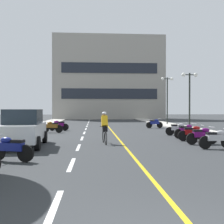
# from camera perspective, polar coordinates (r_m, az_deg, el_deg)

# --- Properties ---
(ground_plane) EXTENTS (140.00, 140.00, 0.00)m
(ground_plane) POSITION_cam_1_polar(r_m,az_deg,el_deg) (24.09, -0.83, -3.75)
(ground_plane) COLOR #2D3033
(curb_left) EXTENTS (2.40, 72.00, 0.12)m
(curb_left) POSITION_cam_1_polar(r_m,az_deg,el_deg) (27.69, -16.24, -3.09)
(curb_left) COLOR #B7B2A8
(curb_left) RESTS_ON ground
(curb_right) EXTENTS (2.40, 72.00, 0.12)m
(curb_right) POSITION_cam_1_polar(r_m,az_deg,el_deg) (28.34, 13.56, -3.00)
(curb_right) COLOR #B7B2A8
(curb_right) RESTS_ON ground
(lane_dash_0) EXTENTS (0.14, 2.20, 0.01)m
(lane_dash_0) POSITION_cam_1_polar(r_m,az_deg,el_deg) (5.37, -12.22, -19.29)
(lane_dash_0) COLOR silver
(lane_dash_0) RESTS_ON ground
(lane_dash_1) EXTENTS (0.14, 2.20, 0.01)m
(lane_dash_1) POSITION_cam_1_polar(r_m,az_deg,el_deg) (9.20, -8.52, -10.84)
(lane_dash_1) COLOR silver
(lane_dash_1) RESTS_ON ground
(lane_dash_2) EXTENTS (0.14, 2.20, 0.01)m
(lane_dash_2) POSITION_cam_1_polar(r_m,az_deg,el_deg) (13.14, -7.09, -7.39)
(lane_dash_2) COLOR silver
(lane_dash_2) RESTS_ON ground
(lane_dash_3) EXTENTS (0.14, 2.20, 0.01)m
(lane_dash_3) POSITION_cam_1_polar(r_m,az_deg,el_deg) (17.11, -6.32, -5.53)
(lane_dash_3) COLOR silver
(lane_dash_3) RESTS_ON ground
(lane_dash_4) EXTENTS (0.14, 2.20, 0.01)m
(lane_dash_4) POSITION_cam_1_polar(r_m,az_deg,el_deg) (21.08, -5.85, -4.37)
(lane_dash_4) COLOR silver
(lane_dash_4) RESTS_ON ground
(lane_dash_5) EXTENTS (0.14, 2.20, 0.01)m
(lane_dash_5) POSITION_cam_1_polar(r_m,az_deg,el_deg) (25.07, -5.53, -3.58)
(lane_dash_5) COLOR silver
(lane_dash_5) RESTS_ON ground
(lane_dash_6) EXTENTS (0.14, 2.20, 0.01)m
(lane_dash_6) POSITION_cam_1_polar(r_m,az_deg,el_deg) (29.06, -5.30, -3.01)
(lane_dash_6) COLOR silver
(lane_dash_6) RESTS_ON ground
(lane_dash_7) EXTENTS (0.14, 2.20, 0.01)m
(lane_dash_7) POSITION_cam_1_polar(r_m,az_deg,el_deg) (33.05, -5.12, -2.57)
(lane_dash_7) COLOR silver
(lane_dash_7) RESTS_ON ground
(lane_dash_8) EXTENTS (0.14, 2.20, 0.01)m
(lane_dash_8) POSITION_cam_1_polar(r_m,az_deg,el_deg) (37.04, -4.98, -2.23)
(lane_dash_8) COLOR silver
(lane_dash_8) RESTS_ON ground
(lane_dash_9) EXTENTS (0.14, 2.20, 0.01)m
(lane_dash_9) POSITION_cam_1_polar(r_m,az_deg,el_deg) (41.04, -4.87, -1.95)
(lane_dash_9) COLOR silver
(lane_dash_9) RESTS_ON ground
(lane_dash_10) EXTENTS (0.14, 2.20, 0.01)m
(lane_dash_10) POSITION_cam_1_polar(r_m,az_deg,el_deg) (45.03, -4.78, -1.73)
(lane_dash_10) COLOR silver
(lane_dash_10) RESTS_ON ground
(lane_dash_11) EXTENTS (0.14, 2.20, 0.01)m
(lane_dash_11) POSITION_cam_1_polar(r_m,az_deg,el_deg) (49.03, -4.70, -1.54)
(lane_dash_11) COLOR silver
(lane_dash_11) RESTS_ON ground
(centre_line_yellow) EXTENTS (0.12, 66.00, 0.01)m
(centre_line_yellow) POSITION_cam_1_polar(r_m,az_deg,el_deg) (27.10, -0.63, -3.26)
(centre_line_yellow) COLOR gold
(centre_line_yellow) RESTS_ON ground
(office_building) EXTENTS (20.26, 6.33, 15.26)m
(office_building) POSITION_cam_1_polar(r_m,az_deg,el_deg) (51.50, -0.68, 7.06)
(office_building) COLOR #9E998E
(office_building) RESTS_ON ground
(street_lamp_mid) EXTENTS (1.46, 0.36, 4.93)m
(street_lamp_mid) POSITION_cam_1_polar(r_m,az_deg,el_deg) (24.91, 16.02, 4.98)
(street_lamp_mid) COLOR black
(street_lamp_mid) RESTS_ON curb_right
(street_lamp_far) EXTENTS (1.46, 0.36, 5.44)m
(street_lamp_far) POSITION_cam_1_polar(r_m,az_deg,el_deg) (32.35, 11.56, 4.55)
(street_lamp_far) COLOR black
(street_lamp_far) RESTS_ON curb_right
(parked_car_near) EXTENTS (2.14, 4.30, 1.82)m
(parked_car_near) POSITION_cam_1_polar(r_m,az_deg,el_deg) (13.92, -18.11, -3.19)
(parked_car_near) COLOR black
(parked_car_near) RESTS_ON ground
(motorcycle_2) EXTENTS (1.66, 0.73, 0.92)m
(motorcycle_2) POSITION_cam_1_polar(r_m,az_deg,el_deg) (10.15, -20.50, -7.11)
(motorcycle_2) COLOR black
(motorcycle_2) RESTS_ON ground
(motorcycle_3) EXTENTS (1.70, 0.60, 0.92)m
(motorcycle_3) POSITION_cam_1_polar(r_m,az_deg,el_deg) (13.42, 21.15, -5.23)
(motorcycle_3) COLOR black
(motorcycle_3) RESTS_ON ground
(motorcycle_4) EXTENTS (1.70, 0.60, 0.92)m
(motorcycle_4) POSITION_cam_1_polar(r_m,az_deg,el_deg) (14.83, 18.43, -4.67)
(motorcycle_4) COLOR black
(motorcycle_4) RESTS_ON ground
(motorcycle_5) EXTENTS (1.70, 0.60, 0.92)m
(motorcycle_5) POSITION_cam_1_polar(r_m,az_deg,el_deg) (16.20, 16.69, -4.23)
(motorcycle_5) COLOR black
(motorcycle_5) RESTS_ON ground
(motorcycle_6) EXTENTS (1.68, 0.66, 0.92)m
(motorcycle_6) POSITION_cam_1_polar(r_m,az_deg,el_deg) (17.69, 15.41, -3.82)
(motorcycle_6) COLOR black
(motorcycle_6) RESTS_ON ground
(motorcycle_7) EXTENTS (1.65, 0.77, 0.92)m
(motorcycle_7) POSITION_cam_1_polar(r_m,az_deg,el_deg) (19.23, 13.77, -3.46)
(motorcycle_7) COLOR black
(motorcycle_7) RESTS_ON ground
(motorcycle_8) EXTENTS (1.69, 0.61, 0.92)m
(motorcycle_8) POSITION_cam_1_polar(r_m,az_deg,el_deg) (21.61, -12.50, -3.01)
(motorcycle_8) COLOR black
(motorcycle_8) RESTS_ON ground
(motorcycle_9) EXTENTS (1.70, 0.60, 0.92)m
(motorcycle_9) POSITION_cam_1_polar(r_m,az_deg,el_deg) (23.55, -11.17, -2.71)
(motorcycle_9) COLOR black
(motorcycle_9) RESTS_ON ground
(motorcycle_10) EXTENTS (1.69, 0.62, 0.92)m
(motorcycle_10) POSITION_cam_1_polar(r_m,az_deg,el_deg) (26.47, 8.96, -2.34)
(motorcycle_10) COLOR black
(motorcycle_10) RESTS_ON ground
(cyclist_rider) EXTENTS (0.42, 1.77, 1.71)m
(cyclist_rider) POSITION_cam_1_polar(r_m,az_deg,el_deg) (14.37, -1.58, -3.15)
(cyclist_rider) COLOR black
(cyclist_rider) RESTS_ON ground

